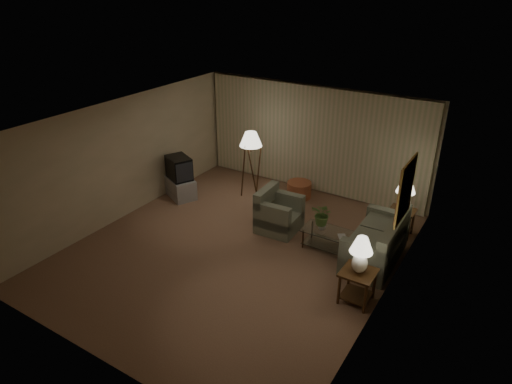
# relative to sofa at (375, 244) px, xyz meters

# --- Properties ---
(ground) EXTENTS (7.00, 7.00, 0.00)m
(ground) POSITION_rel_sofa_xyz_m (-2.50, -1.08, -0.38)
(ground) COLOR brown
(ground) RESTS_ON ground
(room_shell) EXTENTS (6.04, 7.02, 2.72)m
(room_shell) POSITION_rel_sofa_xyz_m (-2.48, 0.43, 1.37)
(room_shell) COLOR beige
(room_shell) RESTS_ON ground
(sofa) EXTENTS (1.73, 0.90, 0.76)m
(sofa) POSITION_rel_sofa_xyz_m (0.00, 0.00, 0.00)
(sofa) COLOR gray
(sofa) RESTS_ON ground
(armchair) EXTENTS (0.95, 0.91, 0.74)m
(armchair) POSITION_rel_sofa_xyz_m (-2.15, 0.07, -0.01)
(armchair) COLOR gray
(armchair) RESTS_ON ground
(side_table_near) EXTENTS (0.56, 0.56, 0.60)m
(side_table_near) POSITION_rel_sofa_xyz_m (0.15, -1.35, 0.03)
(side_table_near) COLOR #371C0F
(side_table_near) RESTS_ON ground
(side_table_far) EXTENTS (0.53, 0.44, 0.60)m
(side_table_far) POSITION_rel_sofa_xyz_m (0.15, 1.25, 0.02)
(side_table_far) COLOR #371C0F
(side_table_far) RESTS_ON ground
(table_lamp_near) EXTENTS (0.39, 0.39, 0.66)m
(table_lamp_near) POSITION_rel_sofa_xyz_m (0.15, -1.35, 0.61)
(table_lamp_near) COLOR white
(table_lamp_near) RESTS_ON side_table_near
(table_lamp_far) EXTENTS (0.40, 0.40, 0.69)m
(table_lamp_far) POSITION_rel_sofa_xyz_m (0.15, 1.25, 0.63)
(table_lamp_far) COLOR white
(table_lamp_far) RESTS_ON side_table_far
(coffee_table) EXTENTS (1.05, 0.57, 0.41)m
(coffee_table) POSITION_rel_sofa_xyz_m (-0.93, -0.10, -0.10)
(coffee_table) COLOR silver
(coffee_table) RESTS_ON ground
(tv_cabinet) EXTENTS (1.26, 1.19, 0.50)m
(tv_cabinet) POSITION_rel_sofa_xyz_m (-5.05, 0.19, -0.13)
(tv_cabinet) COLOR #9A9A9C
(tv_cabinet) RESTS_ON ground
(crt_tv) EXTENTS (1.03, 0.99, 0.56)m
(crt_tv) POSITION_rel_sofa_xyz_m (-5.05, 0.19, 0.40)
(crt_tv) COLOR black
(crt_tv) RESTS_ON tv_cabinet
(floor_lamp) EXTENTS (0.55, 0.55, 1.68)m
(floor_lamp) POSITION_rel_sofa_xyz_m (-3.57, 1.16, 0.50)
(floor_lamp) COLOR #371C0F
(floor_lamp) RESTS_ON ground
(ottoman) EXTENTS (0.74, 0.74, 0.40)m
(ottoman) POSITION_rel_sofa_xyz_m (-2.52, 1.73, -0.18)
(ottoman) COLOR #B2623C
(ottoman) RESTS_ON ground
(vase) EXTENTS (0.20, 0.20, 0.16)m
(vase) POSITION_rel_sofa_xyz_m (-1.08, -0.10, 0.12)
(vase) COLOR white
(vase) RESTS_ON coffee_table
(flowers) EXTENTS (0.48, 0.43, 0.48)m
(flowers) POSITION_rel_sofa_xyz_m (-1.08, -0.10, 0.43)
(flowers) COLOR #517A36
(flowers) RESTS_ON vase
(book) EXTENTS (0.24, 0.25, 0.02)m
(book) POSITION_rel_sofa_xyz_m (-0.68, -0.20, 0.04)
(book) COLOR olive
(book) RESTS_ON coffee_table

